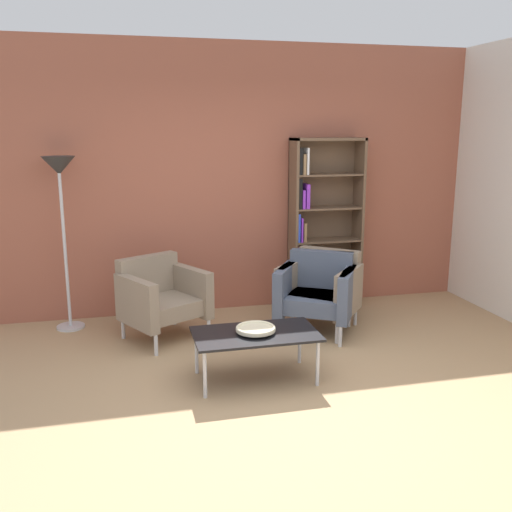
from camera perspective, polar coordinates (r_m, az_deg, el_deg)
ground_plane at (r=4.37m, az=3.49°, el=-14.64°), size 8.32×8.32×0.00m
brick_back_panel at (r=6.29m, az=-3.00°, el=7.66°), size 6.40×0.12×2.90m
bookshelf_tall at (r=6.43m, az=6.35°, el=3.05°), size 0.80×0.30×1.90m
coffee_table_low at (r=4.61m, az=-0.04°, el=-8.07°), size 1.00×0.56×0.40m
decorative_bowl at (r=4.59m, az=-0.04°, el=-7.30°), size 0.32×0.32×0.05m
armchair_near_window at (r=5.58m, az=-9.52°, el=-4.02°), size 0.93×0.91×0.78m
armchair_by_bookshelf at (r=5.70m, az=6.12°, el=-3.54°), size 0.94×0.92×0.78m
armchair_spare_guest at (r=5.81m, az=6.57°, el=-3.23°), size 0.95×0.94×0.78m
floor_lamp_torchiere at (r=5.87m, az=-19.04°, el=6.60°), size 0.32×0.32×1.74m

